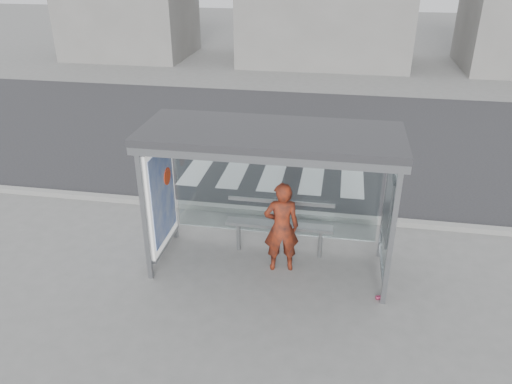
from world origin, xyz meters
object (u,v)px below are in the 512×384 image
bench (279,225)px  soda_can (380,298)px  person (281,227)px  bus_shelter (249,164)px

bench → soda_can: bearing=-31.3°
person → soda_can: bearing=148.4°
soda_can → bus_shelter: bearing=163.6°
bus_shelter → bench: (0.49, 0.43, -1.38)m
person → bench: (-0.10, 0.51, -0.25)m
bus_shelter → soda_can: size_ratio=32.14×
bench → soda_can: 2.23m
person → bench: bearing=-91.3°
person → bus_shelter: bearing=-19.9°
bus_shelter → person: (0.59, -0.08, -1.13)m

